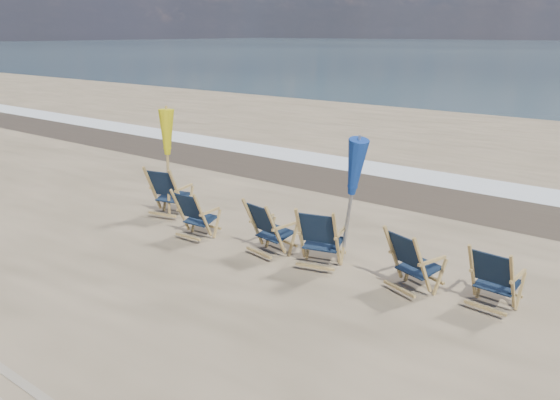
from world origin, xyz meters
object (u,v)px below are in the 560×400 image
(beach_chair_1, at_px, (203,218))
(beach_chair_5, at_px, (512,285))
(beach_chair_4, at_px, (422,268))
(umbrella_yellow, at_px, (166,138))
(umbrella_blue, at_px, (351,171))
(beach_chair_0, at_px, (177,194))
(beach_chair_3, at_px, (336,241))
(beach_chair_2, at_px, (276,233))

(beach_chair_1, relative_size, beach_chair_5, 1.00)
(beach_chair_4, bearing_deg, beach_chair_1, 22.92)
(umbrella_yellow, relative_size, umbrella_blue, 1.01)
(beach_chair_0, bearing_deg, beach_chair_4, 163.75)
(beach_chair_3, bearing_deg, beach_chair_2, -3.28)
(beach_chair_2, xyz_separation_m, beach_chair_4, (2.35, 0.12, -0.00))
(beach_chair_5, height_order, umbrella_yellow, umbrella_yellow)
(beach_chair_5, relative_size, umbrella_yellow, 0.45)
(beach_chair_1, bearing_deg, beach_chair_4, -179.97)
(beach_chair_2, bearing_deg, beach_chair_3, -158.83)
(beach_chair_5, bearing_deg, umbrella_blue, 0.76)
(beach_chair_1, height_order, beach_chair_2, beach_chair_2)
(beach_chair_0, bearing_deg, beach_chair_3, 163.59)
(beach_chair_0, height_order, beach_chair_4, beach_chair_0)
(beach_chair_4, distance_m, umbrella_yellow, 5.46)
(beach_chair_0, bearing_deg, beach_chair_2, 157.97)
(umbrella_blue, bearing_deg, beach_chair_0, -178.86)
(beach_chair_1, relative_size, beach_chair_2, 0.96)
(beach_chair_5, distance_m, umbrella_blue, 2.67)
(beach_chair_4, xyz_separation_m, umbrella_blue, (-1.36, 0.40, 1.04))
(beach_chair_0, bearing_deg, umbrella_blue, 168.63)
(beach_chair_1, height_order, beach_chair_4, beach_chair_4)
(beach_chair_5, bearing_deg, umbrella_yellow, 3.39)
(beach_chair_4, bearing_deg, beach_chair_3, 15.89)
(beach_chair_1, distance_m, beach_chair_3, 2.46)
(beach_chair_3, bearing_deg, beach_chair_4, 161.76)
(umbrella_blue, bearing_deg, beach_chair_4, -16.53)
(beach_chair_1, xyz_separation_m, beach_chair_3, (2.44, 0.33, 0.05))
(beach_chair_0, height_order, beach_chair_3, beach_chair_0)
(beach_chair_1, bearing_deg, umbrella_blue, -168.80)
(beach_chair_0, relative_size, umbrella_yellow, 0.50)
(beach_chair_1, distance_m, umbrella_yellow, 1.98)
(umbrella_yellow, xyz_separation_m, umbrella_blue, (3.98, 0.02, -0.03))
(beach_chair_4, bearing_deg, beach_chair_5, -148.55)
(beach_chair_2, distance_m, umbrella_blue, 1.53)
(beach_chair_2, distance_m, beach_chair_4, 2.35)
(beach_chair_0, distance_m, beach_chair_3, 3.69)
(beach_chair_0, height_order, umbrella_yellow, umbrella_yellow)
(beach_chair_4, bearing_deg, beach_chair_0, 15.46)
(beach_chair_4, relative_size, umbrella_yellow, 0.46)
(beach_chair_5, bearing_deg, beach_chair_4, 16.95)
(beach_chair_3, bearing_deg, beach_chair_5, 168.72)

